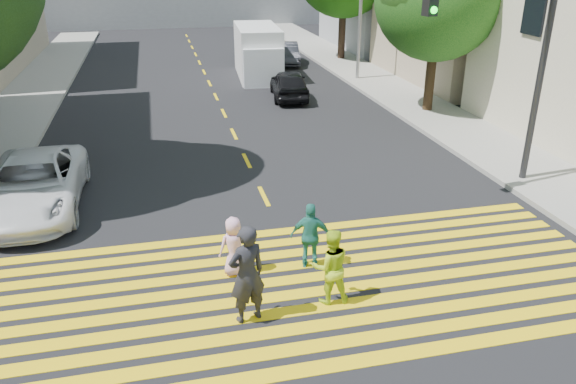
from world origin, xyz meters
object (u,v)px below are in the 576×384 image
object	(u,v)px
white_sedan	(34,184)
dark_car_near	(289,84)
pedestrian_man	(247,274)
pedestrian_extra	(311,236)
pedestrian_child	(234,246)
pedestrian_woman	(331,267)
white_van	(258,54)
dark_car_parked	(287,54)
traffic_signal	(514,44)
silver_car	(255,47)

from	to	relation	value
white_sedan	dark_car_near	xyz separation A→B (m)	(9.42, 10.34, -0.04)
pedestrian_man	dark_car_near	distance (m)	17.17
pedestrian_extra	pedestrian_child	bearing A→B (deg)	14.04
pedestrian_woman	white_van	distance (m)	21.38
pedestrian_extra	dark_car_parked	xyz separation A→B (m)	(4.89, 23.30, -0.12)
pedestrian_man	dark_car_parked	xyz separation A→B (m)	(6.55, 24.90, -0.36)
pedestrian_extra	dark_car_parked	bearing A→B (deg)	-84.55
white_van	traffic_signal	xyz separation A→B (m)	(3.84, -16.83, 2.86)
silver_car	dark_car_parked	xyz separation A→B (m)	(1.45, -2.81, 0.00)
dark_car_parked	white_sedan	bearing A→B (deg)	-112.60
pedestrian_man	pedestrian_extra	xyz separation A→B (m)	(1.66, 1.60, -0.23)
dark_car_near	dark_car_parked	distance (m)	8.59
silver_car	dark_car_parked	world-z (taller)	dark_car_parked
pedestrian_man	dark_car_parked	world-z (taller)	pedestrian_man
pedestrian_man	pedestrian_child	world-z (taller)	pedestrian_man
pedestrian_woman	pedestrian_child	distance (m)	2.23
dark_car_near	white_sedan	bearing A→B (deg)	54.67
white_sedan	dark_car_parked	bearing A→B (deg)	58.98
pedestrian_extra	traffic_signal	xyz separation A→B (m)	(6.34, 3.04, 3.38)
pedestrian_man	white_sedan	bearing A→B (deg)	-70.78
pedestrian_woman	pedestrian_extra	xyz separation A→B (m)	(-0.02, 1.36, -0.03)
pedestrian_child	pedestrian_extra	size ratio (longest dim) A/B	0.88
white_sedan	dark_car_parked	xyz separation A→B (m)	(11.26, 18.73, -0.09)
dark_car_parked	traffic_signal	world-z (taller)	traffic_signal
white_sedan	silver_car	distance (m)	23.67
dark_car_near	white_van	distance (m)	5.02
pedestrian_extra	dark_car_parked	distance (m)	23.81
pedestrian_woman	traffic_signal	size ratio (longest dim) A/B	0.25
white_sedan	traffic_signal	size ratio (longest dim) A/B	0.81
pedestrian_man	white_van	bearing A→B (deg)	-119.13
pedestrian_man	dark_car_parked	distance (m)	25.75
traffic_signal	silver_car	bearing A→B (deg)	85.61
pedestrian_child	white_sedan	xyz separation A→B (m)	(-4.71, 4.48, 0.05)
pedestrian_woman	white_van	xyz separation A→B (m)	(2.49, 21.23, 0.49)
pedestrian_woman	dark_car_near	size ratio (longest dim) A/B	0.40
white_sedan	traffic_signal	xyz separation A→B (m)	(12.71, -1.54, 3.42)
pedestrian_extra	white_sedan	world-z (taller)	pedestrian_extra
traffic_signal	pedestrian_child	bearing A→B (deg)	-171.39
silver_car	dark_car_parked	size ratio (longest dim) A/B	1.13
white_van	traffic_signal	bearing A→B (deg)	-73.00
pedestrian_man	white_sedan	world-z (taller)	pedestrian_man
traffic_signal	pedestrian_woman	bearing A→B (deg)	-156.72
pedestrian_child	white_sedan	size ratio (longest dim) A/B	0.26
pedestrian_extra	white_van	bearing A→B (deg)	-79.89
pedestrian_extra	silver_car	size ratio (longest dim) A/B	0.35
pedestrian_woman	traffic_signal	distance (m)	8.40
pedestrian_child	white_van	bearing A→B (deg)	-112.04
silver_car	white_van	xyz separation A→B (m)	(-0.93, -6.24, 0.64)
pedestrian_woman	silver_car	xyz separation A→B (m)	(3.42, 27.48, -0.16)
dark_car_near	silver_car	world-z (taller)	dark_car_near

